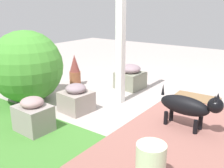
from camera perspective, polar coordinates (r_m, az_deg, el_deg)
The scene contains 11 objects.
ground_plane at distance 3.77m, azimuth 6.93°, elevation -5.24°, with size 12.00×12.00×0.00m, color #ADA19B.
brick_path at distance 2.98m, azimuth 19.19°, elevation -12.26°, with size 1.80×2.40×0.02m, color #8F5A51.
porch_pillar at distance 3.70m, azimuth 1.95°, elevation 13.46°, with size 0.11×0.11×2.38m, color white.
stone_planter_nearest at distance 4.57m, azimuth 4.06°, elevation 1.56°, with size 0.48×0.45×0.43m.
stone_planter_mid at distance 3.60m, azimuth -7.96°, elevation -3.30°, with size 0.43×0.42×0.40m.
stone_planter_far at distance 3.16m, azimuth -17.07°, elevation -6.71°, with size 0.42×0.34×0.42m.
round_shrub at distance 4.06m, azimuth -18.41°, elevation 3.68°, with size 1.08×1.08×1.08m, color #458E31.
terracotta_pot_spiky at distance 4.75m, azimuth -8.25°, elevation 2.88°, with size 0.20×0.20×0.57m.
dog at distance 3.13m, azimuth 16.60°, elevation -4.70°, with size 0.75×0.25×0.52m.
ceramic_urn at distance 2.20m, azimuth 8.55°, elevation -17.36°, with size 0.25×0.25×0.37m, color beige.
doormat at distance 4.29m, azimuth 18.21°, elevation -2.95°, with size 0.68×0.38×0.03m, color olive.
Camera 1 is at (-1.66, 3.07, 1.42)m, focal length 41.19 mm.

